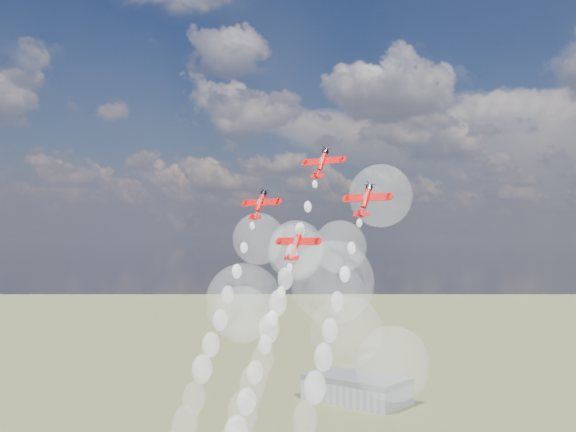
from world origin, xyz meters
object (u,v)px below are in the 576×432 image
(hangar, at_px, (357,389))
(plane_lead, at_px, (322,163))
(plane_left, at_px, (260,204))
(plane_right, at_px, (366,200))
(plane_slot, at_px, (296,244))

(hangar, relative_size, plane_lead, 4.79)
(hangar, relative_size, plane_left, 4.79)
(plane_lead, bearing_deg, plane_left, -162.32)
(hangar, height_order, plane_right, plane_right)
(hangar, height_order, plane_lead, plane_lead)
(hangar, xyz_separation_m, plane_lead, (100.93, -167.29, 91.92))
(plane_lead, distance_m, plane_slot, 19.93)
(plane_lead, distance_m, plane_left, 17.37)
(hangar, height_order, plane_left, plane_left)
(plane_slot, bearing_deg, hangar, 119.78)
(plane_left, distance_m, plane_right, 28.47)
(hangar, bearing_deg, plane_lead, -58.90)
(plane_right, xyz_separation_m, plane_slot, (-14.23, -4.54, -8.87))
(plane_right, bearing_deg, hangar, 123.83)
(plane_left, bearing_deg, plane_lead, 17.68)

